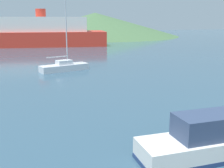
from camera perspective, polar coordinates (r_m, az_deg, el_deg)
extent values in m
cube|color=white|center=(12.82, 20.50, -11.52)|extent=(6.92, 2.14, 0.88)
cube|color=navy|center=(12.96, 20.38, -12.90)|extent=(6.95, 2.15, 0.20)
cube|color=#334260|center=(12.17, 18.93, -7.99)|extent=(2.78, 1.58, 0.97)
cube|color=silver|center=(31.34, -9.66, 3.30)|extent=(5.56, 2.79, 0.69)
cube|color=silver|center=(31.25, -9.70, 4.36)|extent=(1.82, 1.43, 0.49)
cylinder|color=#BCBCC1|center=(31.07, -9.38, 13.73)|extent=(0.12, 0.12, 10.65)
cylinder|color=#BCBCC1|center=(30.83, -11.11, 5.42)|extent=(2.36, 0.68, 0.10)
cube|color=red|center=(61.36, -14.02, 8.92)|extent=(27.38, 13.17, 2.99)
cube|color=silver|center=(61.23, -14.18, 11.71)|extent=(19.40, 10.44, 2.98)
cylinder|color=red|center=(61.23, -14.30, 13.84)|extent=(2.07, 2.07, 1.60)
cone|color=#476B42|center=(94.98, -3.43, 12.01)|extent=(54.61, 54.61, 7.50)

